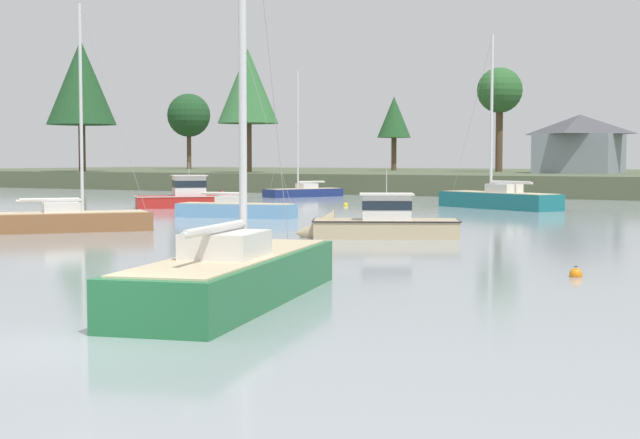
{
  "coord_description": "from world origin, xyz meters",
  "views": [
    {
      "loc": [
        12.58,
        -13.21,
        3.41
      ],
      "look_at": [
        -8.14,
        23.44,
        0.76
      ],
      "focal_mm": 54.56,
      "sensor_mm": 36.0,
      "label": 1
    }
  ],
  "objects_px": {
    "sailboat_wood": "(69,226)",
    "cruiser_sand": "(369,228)",
    "sailboat_teal": "(499,204)",
    "mooring_buoy_yellow": "(346,205)",
    "cruiser_red": "(197,200)",
    "sailboat_skyblue": "(236,214)",
    "sailboat_navy": "(304,194)",
    "sailboat_green": "(233,290)",
    "mooring_buoy_orange": "(576,274)"
  },
  "relations": [
    {
      "from": "sailboat_green",
      "to": "cruiser_sand",
      "type": "distance_m",
      "value": 19.48
    },
    {
      "from": "sailboat_wood",
      "to": "mooring_buoy_orange",
      "type": "bearing_deg",
      "value": -12.93
    },
    {
      "from": "cruiser_sand",
      "to": "sailboat_skyblue",
      "type": "xyz_separation_m",
      "value": [
        -13.06,
        8.92,
        -0.19
      ]
    },
    {
      "from": "sailboat_green",
      "to": "mooring_buoy_yellow",
      "type": "relative_size",
      "value": 33.17
    },
    {
      "from": "sailboat_green",
      "to": "sailboat_navy",
      "type": "bearing_deg",
      "value": 118.93
    },
    {
      "from": "sailboat_navy",
      "to": "sailboat_teal",
      "type": "bearing_deg",
      "value": -26.66
    },
    {
      "from": "sailboat_teal",
      "to": "mooring_buoy_yellow",
      "type": "xyz_separation_m",
      "value": [
        -10.9,
        -1.73,
        -0.23
      ]
    },
    {
      "from": "cruiser_sand",
      "to": "mooring_buoy_yellow",
      "type": "distance_m",
      "value": 28.1
    },
    {
      "from": "sailboat_skyblue",
      "to": "cruiser_sand",
      "type": "bearing_deg",
      "value": -34.33
    },
    {
      "from": "sailboat_teal",
      "to": "mooring_buoy_yellow",
      "type": "bearing_deg",
      "value": -170.97
    },
    {
      "from": "sailboat_skyblue",
      "to": "sailboat_teal",
      "type": "bearing_deg",
      "value": 59.97
    },
    {
      "from": "cruiser_red",
      "to": "cruiser_sand",
      "type": "xyz_separation_m",
      "value": [
        21.89,
        -17.07,
        -0.08
      ]
    },
    {
      "from": "cruiser_red",
      "to": "cruiser_sand",
      "type": "distance_m",
      "value": 27.76
    },
    {
      "from": "sailboat_wood",
      "to": "sailboat_teal",
      "type": "bearing_deg",
      "value": 70.39
    },
    {
      "from": "sailboat_wood",
      "to": "cruiser_sand",
      "type": "bearing_deg",
      "value": 15.38
    },
    {
      "from": "sailboat_wood",
      "to": "sailboat_navy",
      "type": "relative_size",
      "value": 0.97
    },
    {
      "from": "cruiser_red",
      "to": "mooring_buoy_orange",
      "type": "relative_size",
      "value": 16.49
    },
    {
      "from": "sailboat_green",
      "to": "mooring_buoy_yellow",
      "type": "bearing_deg",
      "value": 114.7
    },
    {
      "from": "sailboat_green",
      "to": "cruiser_red",
      "type": "bearing_deg",
      "value": 127.71
    },
    {
      "from": "sailboat_skyblue",
      "to": "sailboat_navy",
      "type": "relative_size",
      "value": 0.89
    },
    {
      "from": "sailboat_teal",
      "to": "mooring_buoy_yellow",
      "type": "relative_size",
      "value": 31.96
    },
    {
      "from": "sailboat_teal",
      "to": "sailboat_navy",
      "type": "bearing_deg",
      "value": 153.34
    },
    {
      "from": "sailboat_teal",
      "to": "cruiser_sand",
      "type": "xyz_separation_m",
      "value": [
        3.15,
        -26.06,
        0.13
      ]
    },
    {
      "from": "sailboat_navy",
      "to": "mooring_buoy_yellow",
      "type": "bearing_deg",
      "value": -49.14
    },
    {
      "from": "sailboat_skyblue",
      "to": "sailboat_navy",
      "type": "bearing_deg",
      "value": 113.1
    },
    {
      "from": "sailboat_teal",
      "to": "mooring_buoy_orange",
      "type": "xyz_separation_m",
      "value": [
        14.63,
        -35.66,
        -0.22
      ]
    },
    {
      "from": "sailboat_green",
      "to": "cruiser_sand",
      "type": "xyz_separation_m",
      "value": [
        -5.71,
        18.63,
        0.12
      ]
    },
    {
      "from": "sailboat_wood",
      "to": "sailboat_navy",
      "type": "distance_m",
      "value": 42.39
    },
    {
      "from": "cruiser_sand",
      "to": "cruiser_red",
      "type": "bearing_deg",
      "value": 142.05
    },
    {
      "from": "cruiser_red",
      "to": "sailboat_skyblue",
      "type": "bearing_deg",
      "value": -42.73
    },
    {
      "from": "cruiser_red",
      "to": "sailboat_skyblue",
      "type": "height_order",
      "value": "sailboat_skyblue"
    },
    {
      "from": "mooring_buoy_orange",
      "to": "mooring_buoy_yellow",
      "type": "relative_size",
      "value": 1.1
    },
    {
      "from": "sailboat_wood",
      "to": "sailboat_navy",
      "type": "height_order",
      "value": "sailboat_navy"
    },
    {
      "from": "sailboat_navy",
      "to": "mooring_buoy_yellow",
      "type": "height_order",
      "value": "sailboat_navy"
    },
    {
      "from": "sailboat_wood",
      "to": "mooring_buoy_yellow",
      "type": "distance_m",
      "value": 28.13
    },
    {
      "from": "cruiser_red",
      "to": "sailboat_navy",
      "type": "xyz_separation_m",
      "value": [
        -3.18,
        20.0,
        -0.26
      ]
    },
    {
      "from": "sailboat_navy",
      "to": "sailboat_skyblue",
      "type": "bearing_deg",
      "value": -66.9
    },
    {
      "from": "sailboat_teal",
      "to": "sailboat_skyblue",
      "type": "xyz_separation_m",
      "value": [
        -9.91,
        -17.15,
        -0.06
      ]
    },
    {
      "from": "cruiser_red",
      "to": "sailboat_green",
      "type": "bearing_deg",
      "value": -52.29
    },
    {
      "from": "sailboat_wood",
      "to": "cruiser_sand",
      "type": "distance_m",
      "value": 14.3
    },
    {
      "from": "sailboat_skyblue",
      "to": "sailboat_navy",
      "type": "height_order",
      "value": "sailboat_navy"
    },
    {
      "from": "cruiser_red",
      "to": "sailboat_wood",
      "type": "relative_size",
      "value": 0.63
    },
    {
      "from": "sailboat_wood",
      "to": "mooring_buoy_orange",
      "type": "xyz_separation_m",
      "value": [
        25.26,
        -5.8,
        -0.17
      ]
    },
    {
      "from": "sailboat_skyblue",
      "to": "sailboat_navy",
      "type": "xyz_separation_m",
      "value": [
        -12.01,
        28.15,
        0.01
      ]
    },
    {
      "from": "sailboat_skyblue",
      "to": "mooring_buoy_orange",
      "type": "distance_m",
      "value": 30.74
    },
    {
      "from": "cruiser_red",
      "to": "sailboat_green",
      "type": "xyz_separation_m",
      "value": [
        27.59,
        -35.7,
        -0.2
      ]
    },
    {
      "from": "cruiser_sand",
      "to": "sailboat_skyblue",
      "type": "distance_m",
      "value": 15.82
    },
    {
      "from": "sailboat_teal",
      "to": "mooring_buoy_orange",
      "type": "distance_m",
      "value": 38.54
    },
    {
      "from": "cruiser_sand",
      "to": "mooring_buoy_yellow",
      "type": "bearing_deg",
      "value": 120.01
    },
    {
      "from": "cruiser_red",
      "to": "mooring_buoy_orange",
      "type": "xyz_separation_m",
      "value": [
        33.36,
        -26.66,
        -0.42
      ]
    }
  ]
}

